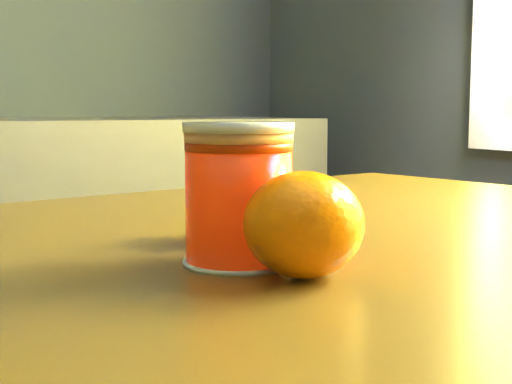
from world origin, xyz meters
TOP-DOWN VIEW (x-y plane):
  - table at (0.85, 0.15)m, footprint 1.21×0.95m
  - juice_glass at (0.80, 0.11)m, footprint 0.08×0.08m
  - orange_front at (0.82, 0.05)m, footprint 0.10×0.10m
  - orange_back at (0.84, 0.19)m, footprint 0.08×0.08m

SIDE VIEW (x-z plane):
  - table at x=0.85m, z-range 0.30..1.12m
  - orange_back at x=0.84m, z-range 0.82..0.88m
  - orange_front at x=0.82m, z-range 0.82..0.89m
  - juice_glass at x=0.80m, z-range 0.82..0.91m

